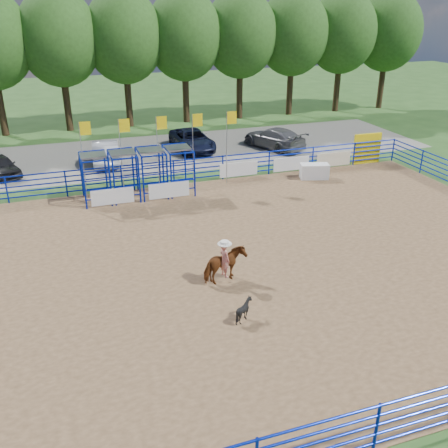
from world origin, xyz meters
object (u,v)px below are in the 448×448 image
at_px(car_b, 105,152).
at_px(car_c, 192,140).
at_px(calf, 244,310).
at_px(car_d, 274,138).
at_px(announcer_table, 314,171).
at_px(horse_and_rider, 225,262).
at_px(car_a, 1,166).

xyz_separation_m(car_b, car_c, (6.27, 1.31, -0.06)).
relative_size(calf, car_c, 0.15).
xyz_separation_m(car_b, car_d, (12.02, -0.17, -0.03)).
relative_size(announcer_table, calf, 2.14).
bearing_deg(horse_and_rider, announcer_table, 47.21).
height_order(announcer_table, car_b, car_b).
bearing_deg(car_b, car_c, -163.28).
height_order(car_c, car_d, car_d).
bearing_deg(car_d, horse_and_rider, 39.90).
relative_size(horse_and_rider, car_a, 0.66).
bearing_deg(car_d, car_b, -21.41).
xyz_separation_m(calf, car_a, (-8.63, 19.05, 0.22)).
distance_m(announcer_table, car_b, 13.62).
relative_size(car_b, car_c, 0.91).
bearing_deg(car_a, car_c, -14.58).
height_order(announcer_table, car_d, car_d).
bearing_deg(announcer_table, car_d, 85.94).
relative_size(horse_and_rider, car_d, 0.47).
height_order(car_a, car_c, car_c).
xyz_separation_m(car_a, car_d, (18.39, 0.42, 0.12)).
xyz_separation_m(horse_and_rider, calf, (-0.20, -2.60, -0.44)).
relative_size(car_b, car_d, 0.92).
height_order(calf, car_b, car_b).
distance_m(horse_and_rider, car_b, 17.23).
height_order(car_a, car_d, car_d).
bearing_deg(car_c, announcer_table, -60.10).
distance_m(horse_and_rider, car_c, 18.75).
distance_m(car_a, car_d, 18.39).
bearing_deg(car_b, car_a, 10.24).
distance_m(car_b, car_d, 12.02).
distance_m(car_a, car_c, 12.78).
bearing_deg(calf, announcer_table, -30.63).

